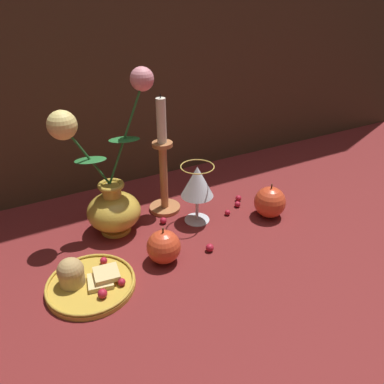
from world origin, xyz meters
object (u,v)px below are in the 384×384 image
Objects in this scene: apple_beside_vase at (164,247)px; candlestick at (163,169)px; plate_with_pastries at (87,280)px; apple_near_glass at (270,202)px; vase at (110,193)px; wine_glass at (197,183)px.

candlestick is at bearing 64.68° from apple_beside_vase.
apple_near_glass reaches higher than plate_with_pastries.
apple_near_glass reaches higher than apple_beside_vase.
vase reaches higher than candlestick.
apple_beside_vase is 0.32m from apple_near_glass.
candlestick is at bearing 36.52° from plate_with_pastries.
candlestick is 0.29m from apple_near_glass.
candlestick is 3.33× the size of apple_near_glass.
plate_with_pastries is at bearing -124.05° from vase.
apple_near_glass is at bearing 6.21° from apple_beside_vase.
vase is 0.15m from candlestick.
vase is 0.40m from apple_near_glass.
apple_beside_vase is at bearing -173.79° from apple_near_glass.
vase is at bearing 160.98° from apple_near_glass.
wine_glass is 1.78× the size of apple_beside_vase.
vase reaches higher than apple_near_glass.
vase is 4.40× the size of apple_beside_vase.
candlestick is (-0.05, 0.09, 0.01)m from wine_glass.
vase is 4.07× the size of apple_near_glass.
plate_with_pastries is 0.57× the size of candlestick.
vase is at bearing 109.74° from apple_beside_vase.
vase is at bearing 55.95° from plate_with_pastries.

